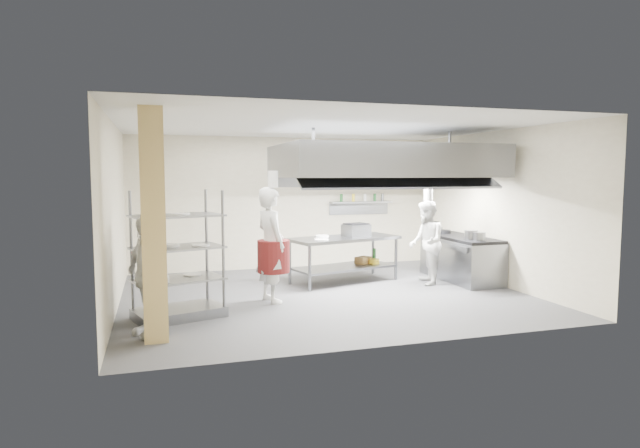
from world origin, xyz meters
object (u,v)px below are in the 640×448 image
object	(u,v)px
chef_plating	(147,276)
chef_head	(271,245)
island	(344,259)
griddle	(356,230)
pass_rack	(178,255)
stockpot	(471,235)
cooking_range	(461,259)
chef_line	(426,242)

from	to	relation	value
chef_plating	chef_head	bearing A→B (deg)	96.02
island	griddle	xyz separation A→B (m)	(0.27, 0.04, 0.57)
chef_head	pass_rack	bearing A→B (deg)	96.23
island	chef_head	xyz separation A→B (m)	(-1.75, -1.23, 0.52)
island	stockpot	size ratio (longest dim) A/B	8.69
pass_rack	cooking_range	distance (m)	5.83
griddle	chef_line	bearing A→B (deg)	-47.73
cooking_range	chef_head	xyz separation A→B (m)	(-4.12, -0.73, 0.55)
griddle	stockpot	xyz separation A→B (m)	(1.99, -1.05, -0.04)
chef_line	chef_plating	xyz separation A→B (m)	(-5.19, -1.93, -0.02)
island	stockpot	bearing A→B (deg)	-39.04
griddle	cooking_range	bearing A→B (deg)	-31.31
island	chef_head	bearing A→B (deg)	-159.87
stockpot	griddle	bearing A→B (deg)	152.11
pass_rack	stockpot	xyz separation A→B (m)	(5.55, 0.81, 0.03)
chef_head	stockpot	bearing A→B (deg)	-101.70
island	chef_plating	world-z (taller)	chef_plating
chef_head	griddle	world-z (taller)	chef_head
cooking_range	chef_plating	distance (m)	6.45
island	chef_line	size ratio (longest dim) A/B	1.34
island	griddle	distance (m)	0.64
island	griddle	world-z (taller)	griddle
cooking_range	griddle	distance (m)	2.25
cooking_range	chef_head	world-z (taller)	chef_head
island	cooking_range	bearing A→B (deg)	-26.87
island	chef_head	world-z (taller)	chef_head
chef_plating	stockpot	world-z (taller)	chef_plating
chef_head	chef_plating	xyz separation A→B (m)	(-1.96, -1.38, -0.16)
pass_rack	chef_plating	size ratio (longest dim) A/B	1.18
island	cooking_range	xyz separation A→B (m)	(2.37, -0.50, -0.04)
pass_rack	cooking_range	world-z (taller)	pass_rack
cooking_range	griddle	xyz separation A→B (m)	(-2.09, 0.54, 0.61)
cooking_range	chef_line	xyz separation A→B (m)	(-0.89, -0.18, 0.41)
griddle	chef_head	bearing A→B (deg)	-164.73
chef_line	stockpot	bearing A→B (deg)	85.08
stockpot	cooking_range	bearing A→B (deg)	78.34
cooking_range	stockpot	size ratio (longest dim) A/B	7.83
chef_line	pass_rack	bearing A→B (deg)	-58.49
pass_rack	chef_head	size ratio (longest dim) A/B	0.99
chef_line	griddle	distance (m)	1.41
pass_rack	griddle	distance (m)	4.02
pass_rack	chef_plating	world-z (taller)	pass_rack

